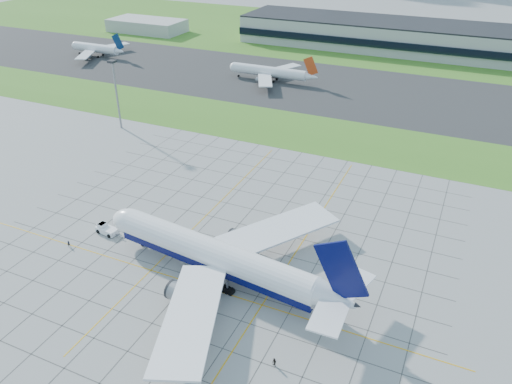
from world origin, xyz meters
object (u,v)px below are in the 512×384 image
crew_far (274,363)px  distant_jet_1 (270,72)px  crew_near (69,244)px  distant_jet_0 (97,48)px  pushback_tug (106,229)px  airliner (217,256)px  light_mast (116,86)px

crew_far → distant_jet_1: distant_jet_1 is taller
crew_near → distant_jet_0: (-113.93, 147.22, 3.65)m
crew_far → distant_jet_0: bearing=174.8°
distant_jet_0 → distant_jet_1: same height
pushback_tug → distant_jet_1: distant_jet_1 is taller
pushback_tug → crew_near: (-4.51, -8.65, -0.23)m
crew_near → distant_jet_0: bearing=76.4°
crew_far → distant_jet_0: (-174.14, 160.49, 3.54)m
crew_far → distant_jet_1: 172.46m
crew_far → distant_jet_1: bearing=150.7°
crew_near → crew_far: 61.66m
distant_jet_0 → airliner: bearing=-42.9°
light_mast → distant_jet_1: size_ratio=0.60×
distant_jet_0 → crew_far: bearing=-42.7°
airliner → distant_jet_1: bearing=115.2°
light_mast → airliner: size_ratio=0.39×
crew_near → pushback_tug: bearing=11.1°
crew_near → distant_jet_0: distant_jet_0 is taller
distant_jet_1 → light_mast: bearing=-110.1°
pushback_tug → crew_far: size_ratio=4.60×
distant_jet_1 → pushback_tug: bearing=-84.8°
light_mast → pushback_tug: light_mast is taller
light_mast → distant_jet_0: 111.86m
airliner → distant_jet_1: (-46.63, 140.12, -1.12)m
light_mast → distant_jet_1: light_mast is taller
crew_near → distant_jet_1: 145.43m
light_mast → distant_jet_0: (-77.64, 79.67, -11.70)m
airliner → crew_near: airliner is taller
airliner → pushback_tug: (-34.30, 3.60, -4.55)m
light_mast → distant_jet_1: bearing=69.9°
light_mast → distant_jet_1: 83.49m
airliner → distant_jet_1: 147.68m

